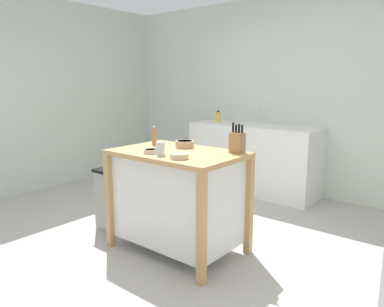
# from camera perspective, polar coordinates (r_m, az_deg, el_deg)

# --- Properties ---
(ground_plane) EXTENTS (6.35, 6.35, 0.00)m
(ground_plane) POSITION_cam_1_polar(r_m,az_deg,el_deg) (3.43, -4.24, -14.54)
(ground_plane) COLOR #ADA8A0
(ground_plane) RESTS_ON ground
(wall_back) EXTENTS (5.35, 0.10, 2.60)m
(wall_back) POSITION_cam_1_polar(r_m,az_deg,el_deg) (5.13, 14.67, 8.66)
(wall_back) COLOR silver
(wall_back) RESTS_ON ground
(wall_left) EXTENTS (0.10, 3.02, 2.60)m
(wall_left) POSITION_cam_1_polar(r_m,az_deg,el_deg) (5.76, -17.85, 8.71)
(wall_left) COLOR beige
(wall_left) RESTS_ON ground
(kitchen_island) EXTENTS (1.11, 0.73, 0.90)m
(kitchen_island) POSITION_cam_1_polar(r_m,az_deg,el_deg) (3.24, -2.25, -6.54)
(kitchen_island) COLOR tan
(kitchen_island) RESTS_ON ground
(knife_block) EXTENTS (0.11, 0.09, 0.25)m
(knife_block) POSITION_cam_1_polar(r_m,az_deg,el_deg) (3.08, 7.04, 1.79)
(knife_block) COLOR #9E7042
(knife_block) RESTS_ON kitchen_island
(bowl_ceramic_wide) EXTENTS (0.12, 0.12, 0.03)m
(bowl_ceramic_wide) POSITION_cam_1_polar(r_m,az_deg,el_deg) (3.06, -6.43, 0.37)
(bowl_ceramic_wide) COLOR beige
(bowl_ceramic_wide) RESTS_ON kitchen_island
(bowl_stoneware_deep) EXTENTS (0.15, 0.15, 0.04)m
(bowl_stoneware_deep) POSITION_cam_1_polar(r_m,az_deg,el_deg) (2.83, -1.97, -0.36)
(bowl_stoneware_deep) COLOR beige
(bowl_stoneware_deep) RESTS_ON kitchen_island
(bowl_ceramic_small) EXTENTS (0.17, 0.17, 0.06)m
(bowl_ceramic_small) POSITION_cam_1_polar(r_m,az_deg,el_deg) (3.31, -1.16, 1.50)
(bowl_ceramic_small) COLOR tan
(bowl_ceramic_small) RESTS_ON kitchen_island
(drinking_cup) EXTENTS (0.07, 0.07, 0.11)m
(drinking_cup) POSITION_cam_1_polar(r_m,az_deg,el_deg) (2.96, -4.92, 0.75)
(drinking_cup) COLOR silver
(drinking_cup) RESTS_ON kitchen_island
(pepper_grinder) EXTENTS (0.04, 0.04, 0.18)m
(pepper_grinder) POSITION_cam_1_polar(r_m,az_deg,el_deg) (3.46, -5.89, 2.71)
(pepper_grinder) COLOR #9E7042
(pepper_grinder) RESTS_ON kitchen_island
(trash_bin) EXTENTS (0.36, 0.28, 0.63)m
(trash_bin) POSITION_cam_1_polar(r_m,az_deg,el_deg) (3.81, -11.83, -6.98)
(trash_bin) COLOR gray
(trash_bin) RESTS_ON ground
(sink_counter) EXTENTS (1.76, 0.60, 0.92)m
(sink_counter) POSITION_cam_1_polar(r_m,az_deg,el_deg) (5.06, 9.45, -0.75)
(sink_counter) COLOR silver
(sink_counter) RESTS_ON ground
(sink_faucet) EXTENTS (0.02, 0.02, 0.22)m
(sink_faucet) POSITION_cam_1_polar(r_m,az_deg,el_deg) (5.10, 10.44, 5.76)
(sink_faucet) COLOR #B7BCC1
(sink_faucet) RESTS_ON sink_counter
(bottle_hand_soap) EXTENTS (0.06, 0.06, 0.16)m
(bottle_hand_soap) POSITION_cam_1_polar(r_m,az_deg,el_deg) (5.29, 4.08, 5.72)
(bottle_hand_soap) COLOR yellow
(bottle_hand_soap) RESTS_ON sink_counter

